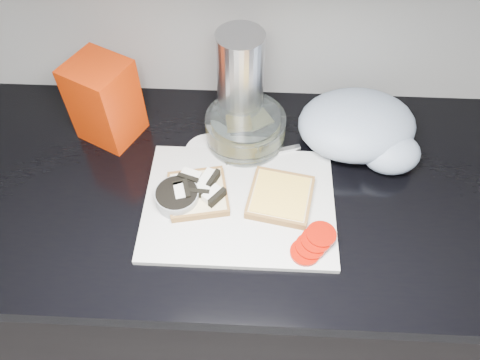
% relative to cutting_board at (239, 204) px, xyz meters
% --- Properties ---
extents(base_cabinet, '(3.50, 0.60, 0.86)m').
position_rel_cutting_board_xyz_m(base_cabinet, '(0.07, 0.06, -0.48)').
color(base_cabinet, black).
rests_on(base_cabinet, ground).
extents(countertop, '(3.50, 0.64, 0.04)m').
position_rel_cutting_board_xyz_m(countertop, '(0.07, 0.06, -0.03)').
color(countertop, black).
rests_on(countertop, base_cabinet).
extents(cutting_board, '(0.40, 0.30, 0.01)m').
position_rel_cutting_board_xyz_m(cutting_board, '(0.00, 0.00, 0.00)').
color(cutting_board, silver).
rests_on(cutting_board, countertop).
extents(bread_left, '(0.15, 0.15, 0.04)m').
position_rel_cutting_board_xyz_m(bread_left, '(-0.09, 0.01, 0.02)').
color(bread_left, beige).
rests_on(bread_left, cutting_board).
extents(bread_right, '(0.16, 0.16, 0.02)m').
position_rel_cutting_board_xyz_m(bread_right, '(0.09, 0.01, 0.02)').
color(bread_right, beige).
rests_on(bread_right, cutting_board).
extents(tomato_slices, '(0.11, 0.11, 0.02)m').
position_rel_cutting_board_xyz_m(tomato_slices, '(0.15, -0.10, 0.02)').
color(tomato_slices, '#9E0E03').
rests_on(tomato_slices, cutting_board).
extents(knife, '(0.17, 0.07, 0.01)m').
position_rel_cutting_board_xyz_m(knife, '(0.07, 0.14, 0.01)').
color(knife, silver).
rests_on(knife, cutting_board).
extents(seed_tub, '(0.09, 0.09, 0.05)m').
position_rel_cutting_board_xyz_m(seed_tub, '(-0.13, -0.01, 0.02)').
color(seed_tub, '#969B9B').
rests_on(seed_tub, countertop).
extents(tub_lid, '(0.14, 0.14, 0.01)m').
position_rel_cutting_board_xyz_m(tub_lid, '(-0.08, 0.15, -0.00)').
color(tub_lid, silver).
rests_on(tub_lid, countertop).
extents(glass_bowl, '(0.18, 0.18, 0.08)m').
position_rel_cutting_board_xyz_m(glass_bowl, '(0.00, 0.19, 0.03)').
color(glass_bowl, silver).
rests_on(glass_bowl, countertop).
extents(bread_bag, '(0.16, 0.16, 0.20)m').
position_rel_cutting_board_xyz_m(bread_bag, '(-0.31, 0.20, 0.09)').
color(bread_bag, red).
rests_on(bread_bag, countertop).
extents(steel_canister, '(0.10, 0.10, 0.25)m').
position_rel_cutting_board_xyz_m(steel_canister, '(-0.01, 0.25, 0.12)').
color(steel_canister, '#B9B9BE').
rests_on(steel_canister, countertop).
extents(grocery_bag, '(0.29, 0.25, 0.12)m').
position_rel_cutting_board_xyz_m(grocery_bag, '(0.27, 0.19, 0.05)').
color(grocery_bag, '#A5B6CB').
rests_on(grocery_bag, countertop).
extents(whole_tomatoes, '(0.05, 0.05, 0.05)m').
position_rel_cutting_board_xyz_m(whole_tomatoes, '(0.37, 0.14, 0.02)').
color(whole_tomatoes, '#9E0E03').
rests_on(whole_tomatoes, countertop).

